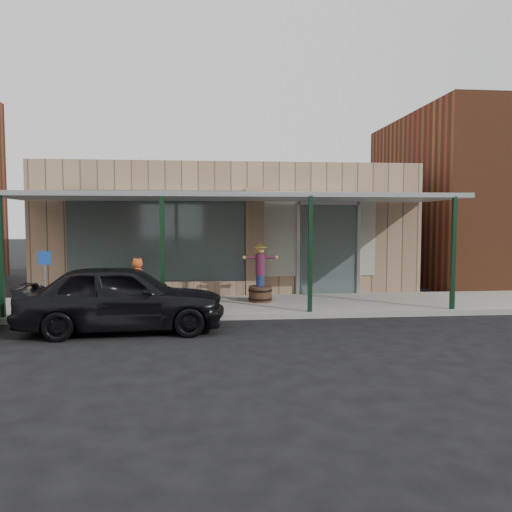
{
  "coord_description": "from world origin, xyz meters",
  "views": [
    {
      "loc": [
        -0.75,
        -9.92,
        2.39
      ],
      "look_at": [
        0.5,
        2.6,
        1.51
      ],
      "focal_mm": 35.0,
      "sensor_mm": 36.0,
      "label": 1
    }
  ],
  "objects": [
    {
      "name": "awning",
      "position": [
        0.0,
        3.56,
        3.01
      ],
      "size": [
        12.0,
        3.0,
        3.04
      ],
      "color": "slate",
      "rests_on": "ground"
    },
    {
      "name": "ground",
      "position": [
        0.0,
        0.0,
        0.0
      ],
      "size": [
        120.0,
        120.0,
        0.0
      ],
      "primitive_type": "plane",
      "color": "black",
      "rests_on": "ground"
    },
    {
      "name": "barrel_pumpkin",
      "position": [
        -2.29,
        3.36,
        0.43
      ],
      "size": [
        0.83,
        0.83,
        0.78
      ],
      "rotation": [
        0.0,
        0.0,
        -0.32
      ],
      "color": "#43281A",
      "rests_on": "sidewalk"
    },
    {
      "name": "barrel_scarecrow",
      "position": [
        0.74,
        3.83,
        0.71
      ],
      "size": [
        1.01,
        0.74,
        1.66
      ],
      "rotation": [
        0.0,
        0.0,
        -0.16
      ],
      "color": "#43281A",
      "rests_on": "sidewalk"
    },
    {
      "name": "storefront",
      "position": [
        -0.0,
        8.16,
        2.09
      ],
      "size": [
        12.0,
        6.25,
        4.2
      ],
      "color": "#9A7A5E",
      "rests_on": "ground"
    },
    {
      "name": "parked_sedan",
      "position": [
        -2.55,
        1.02,
        0.75
      ],
      "size": [
        4.44,
        2.05,
        1.55
      ],
      "rotation": [
        0.0,
        0.0,
        1.62
      ],
      "color": "black",
      "rests_on": "ground"
    },
    {
      "name": "block_buildings_near",
      "position": [
        2.01,
        9.2,
        3.77
      ],
      "size": [
        61.0,
        8.0,
        8.0
      ],
      "color": "brown",
      "rests_on": "ground"
    },
    {
      "name": "handicap_sign",
      "position": [
        -4.61,
        2.4,
        1.13
      ],
      "size": [
        0.31,
        0.07,
        1.52
      ],
      "rotation": [
        0.0,
        0.0,
        -0.17
      ],
      "color": "gray",
      "rests_on": "sidewalk"
    },
    {
      "name": "sidewalk",
      "position": [
        0.0,
        3.6,
        0.07
      ],
      "size": [
        40.0,
        3.2,
        0.15
      ],
      "primitive_type": "cube",
      "color": "gray",
      "rests_on": "ground"
    }
  ]
}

